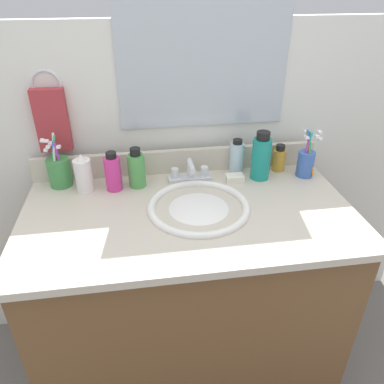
# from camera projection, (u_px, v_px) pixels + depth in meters

# --- Properties ---
(ground_plane) EXTENTS (6.00, 6.00, 0.00)m
(ground_plane) POSITION_uv_depth(u_px,v_px,m) (190.00, 361.00, 1.58)
(ground_plane) COLOR #66605B
(vanity_cabinet) EXTENTS (1.03, 0.54, 0.74)m
(vanity_cabinet) POSITION_uv_depth(u_px,v_px,m) (189.00, 299.00, 1.40)
(vanity_cabinet) COLOR brown
(vanity_cabinet) RESTS_ON ground_plane
(countertop) EXTENTS (1.07, 0.59, 0.03)m
(countertop) POSITION_uv_depth(u_px,v_px,m) (189.00, 214.00, 1.20)
(countertop) COLOR beige
(countertop) RESTS_ON vanity_cabinet
(backsplash) EXTENTS (1.07, 0.02, 0.09)m
(backsplash) POSITION_uv_depth(u_px,v_px,m) (178.00, 161.00, 1.41)
(backsplash) COLOR beige
(backsplash) RESTS_ON countertop
(back_wall) EXTENTS (2.17, 0.04, 1.30)m
(back_wall) POSITION_uv_depth(u_px,v_px,m) (177.00, 189.00, 1.55)
(back_wall) COLOR silver
(back_wall) RESTS_ON ground_plane
(mirror_panel) EXTENTS (0.60, 0.01, 0.56)m
(mirror_panel) POSITION_uv_depth(u_px,v_px,m) (204.00, 45.00, 1.26)
(mirror_panel) COLOR #B2BCC6
(towel_ring) EXTENTS (0.10, 0.01, 0.10)m
(towel_ring) POSITION_uv_depth(u_px,v_px,m) (46.00, 84.00, 1.24)
(towel_ring) COLOR silver
(hand_towel) EXTENTS (0.11, 0.04, 0.22)m
(hand_towel) POSITION_uv_depth(u_px,v_px,m) (52.00, 121.00, 1.29)
(hand_towel) COLOR #A53338
(sink_basin) EXTENTS (0.33, 0.33, 0.11)m
(sink_basin) POSITION_uv_depth(u_px,v_px,m) (199.00, 216.00, 1.23)
(sink_basin) COLOR white
(sink_basin) RESTS_ON countertop
(faucet) EXTENTS (0.16, 0.10, 0.08)m
(faucet) POSITION_uv_depth(u_px,v_px,m) (190.00, 173.00, 1.36)
(faucet) COLOR silver
(faucet) RESTS_ON countertop
(bottle_oil_amber) EXTENTS (0.05, 0.05, 0.10)m
(bottle_oil_amber) POSITION_uv_depth(u_px,v_px,m) (279.00, 159.00, 1.43)
(bottle_oil_amber) COLOR gold
(bottle_oil_amber) RESTS_ON countertop
(bottle_toner_green) EXTENTS (0.06, 0.06, 0.15)m
(bottle_toner_green) POSITION_uv_depth(u_px,v_px,m) (137.00, 169.00, 1.31)
(bottle_toner_green) COLOR #4C9E4C
(bottle_toner_green) RESTS_ON countertop
(bottle_mouthwash_teal) EXTENTS (0.07, 0.07, 0.18)m
(bottle_mouthwash_teal) POSITION_uv_depth(u_px,v_px,m) (261.00, 157.00, 1.35)
(bottle_mouthwash_teal) COLOR teal
(bottle_mouthwash_teal) RESTS_ON countertop
(bottle_soap_pink) EXTENTS (0.06, 0.06, 0.14)m
(bottle_soap_pink) POSITION_uv_depth(u_px,v_px,m) (113.00, 173.00, 1.29)
(bottle_soap_pink) COLOR #D8338C
(bottle_soap_pink) RESTS_ON countertop
(bottle_lotion_white) EXTENTS (0.06, 0.06, 0.14)m
(bottle_lotion_white) POSITION_uv_depth(u_px,v_px,m) (84.00, 175.00, 1.28)
(bottle_lotion_white) COLOR white
(bottle_lotion_white) RESTS_ON countertop
(bottle_gel_clear) EXTENTS (0.05, 0.05, 0.13)m
(bottle_gel_clear) POSITION_uv_depth(u_px,v_px,m) (237.00, 157.00, 1.41)
(bottle_gel_clear) COLOR silver
(bottle_gel_clear) RESTS_ON countertop
(cup_green) EXTENTS (0.08, 0.08, 0.20)m
(cup_green) POSITION_uv_depth(u_px,v_px,m) (59.00, 171.00, 1.32)
(cup_green) COLOR #3F8C47
(cup_green) RESTS_ON countertop
(cup_blue_plastic) EXTENTS (0.07, 0.08, 0.18)m
(cup_blue_plastic) POSITION_uv_depth(u_px,v_px,m) (306.00, 162.00, 1.38)
(cup_blue_plastic) COLOR #3F66B7
(cup_blue_plastic) RESTS_ON countertop
(soap_bar) EXTENTS (0.06, 0.04, 0.02)m
(soap_bar) POSITION_uv_depth(u_px,v_px,m) (235.00, 178.00, 1.36)
(soap_bar) COLOR white
(soap_bar) RESTS_ON countertop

